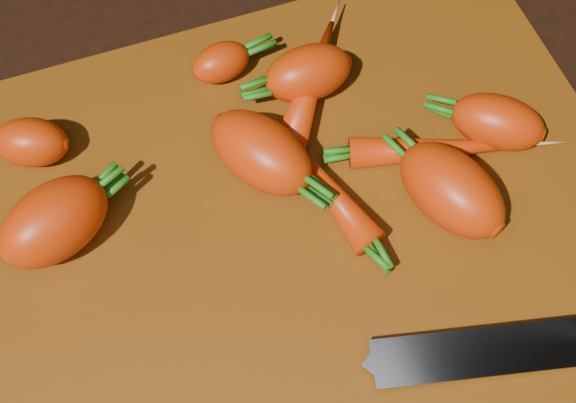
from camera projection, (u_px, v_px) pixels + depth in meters
name	position (u px, v px, depth m)	size (l,w,h in m)	color
ground	(293.00, 236.00, 0.59)	(2.00, 2.00, 0.01)	black
cutting_board	(293.00, 229.00, 0.58)	(0.50, 0.40, 0.01)	brown
carrot_0	(54.00, 222.00, 0.55)	(0.08, 0.05, 0.05)	red
carrot_1	(31.00, 142.00, 0.59)	(0.05, 0.04, 0.04)	red
carrot_2	(261.00, 152.00, 0.57)	(0.09, 0.05, 0.05)	red
carrot_3	(452.00, 190.00, 0.56)	(0.09, 0.05, 0.05)	red
carrot_4	(308.00, 73.00, 0.61)	(0.07, 0.04, 0.04)	red
carrot_5	(221.00, 62.00, 0.63)	(0.05, 0.03, 0.03)	red
carrot_6	(498.00, 122.00, 0.59)	(0.07, 0.04, 0.04)	red
carrot_7	(311.00, 83.00, 0.62)	(0.13, 0.03, 0.03)	red
carrot_8	(443.00, 148.00, 0.59)	(0.14, 0.02, 0.02)	red
carrot_9	(331.00, 192.00, 0.57)	(0.10, 0.03, 0.03)	red
knife	(537.00, 346.00, 0.52)	(0.29, 0.09, 0.02)	gray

